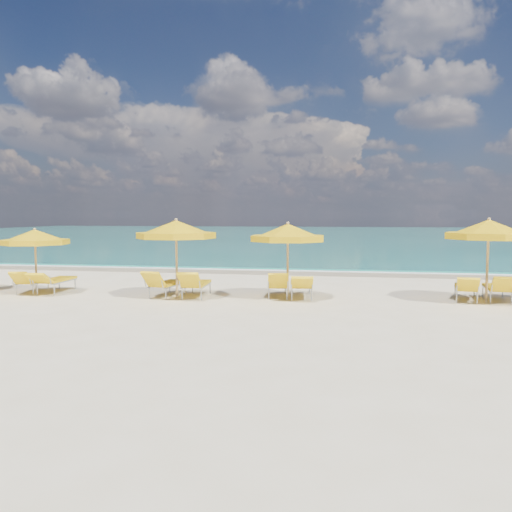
# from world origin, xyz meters

# --- Properties ---
(ground_plane) EXTENTS (120.00, 120.00, 0.00)m
(ground_plane) POSITION_xyz_m (0.00, 0.00, 0.00)
(ground_plane) COLOR beige
(ocean) EXTENTS (120.00, 80.00, 0.30)m
(ocean) POSITION_xyz_m (0.00, 48.00, 0.00)
(ocean) COLOR #15776B
(ocean) RESTS_ON ground
(wet_sand_band) EXTENTS (120.00, 2.60, 0.01)m
(wet_sand_band) POSITION_xyz_m (0.00, 7.40, 0.00)
(wet_sand_band) COLOR tan
(wet_sand_band) RESTS_ON ground
(foam_line) EXTENTS (120.00, 1.20, 0.03)m
(foam_line) POSITION_xyz_m (0.00, 8.20, 0.00)
(foam_line) COLOR white
(foam_line) RESTS_ON ground
(whitecap_near) EXTENTS (14.00, 0.36, 0.05)m
(whitecap_near) POSITION_xyz_m (-6.00, 17.00, 0.00)
(whitecap_near) COLOR white
(whitecap_near) RESTS_ON ground
(whitecap_far) EXTENTS (18.00, 0.30, 0.05)m
(whitecap_far) POSITION_xyz_m (8.00, 24.00, 0.00)
(whitecap_far) COLOR white
(whitecap_far) RESTS_ON ground
(umbrella_2) EXTENTS (2.43, 2.43, 2.16)m
(umbrella_2) POSITION_xyz_m (-6.93, -0.28, 1.84)
(umbrella_2) COLOR tan
(umbrella_2) RESTS_ON ground
(umbrella_3) EXTENTS (2.99, 2.99, 2.47)m
(umbrella_3) POSITION_xyz_m (-2.18, -0.22, 2.10)
(umbrella_3) COLOR tan
(umbrella_3) RESTS_ON ground
(umbrella_4) EXTENTS (3.00, 3.00, 2.36)m
(umbrella_4) POSITION_xyz_m (1.21, 0.22, 2.01)
(umbrella_4) COLOR tan
(umbrella_4) RESTS_ON ground
(umbrella_5) EXTENTS (2.66, 2.66, 2.50)m
(umbrella_5) POSITION_xyz_m (7.02, 0.55, 2.13)
(umbrella_5) COLOR tan
(umbrella_5) RESTS_ON ground
(lounger_2_left) EXTENTS (0.91, 1.86, 0.82)m
(lounger_2_left) POSITION_xyz_m (-7.34, 0.08, 0.22)
(lounger_2_left) COLOR #A5A8AD
(lounger_2_left) RESTS_ON ground
(lounger_2_right) EXTENTS (0.71, 2.05, 0.81)m
(lounger_2_right) POSITION_xyz_m (-6.54, 0.19, 0.24)
(lounger_2_right) COLOR #A5A8AD
(lounger_2_right) RESTS_ON ground
(lounger_3_left) EXTENTS (0.92, 1.93, 0.92)m
(lounger_3_left) POSITION_xyz_m (-2.62, 0.09, 0.24)
(lounger_3_left) COLOR #A5A8AD
(lounger_3_left) RESTS_ON ground
(lounger_3_right) EXTENTS (0.77, 1.97, 0.92)m
(lounger_3_right) POSITION_xyz_m (-1.66, 0.09, 0.24)
(lounger_3_right) COLOR #A5A8AD
(lounger_3_right) RESTS_ON ground
(lounger_4_left) EXTENTS (0.89, 1.87, 0.89)m
(lounger_4_left) POSITION_xyz_m (0.85, 0.56, 0.23)
(lounger_4_left) COLOR #A5A8AD
(lounger_4_left) RESTS_ON ground
(lounger_4_right) EXTENTS (0.88, 2.07, 0.83)m
(lounger_4_right) POSITION_xyz_m (1.60, 0.55, 0.24)
(lounger_4_right) COLOR #A5A8AD
(lounger_4_right) RESTS_ON ground
(lounger_5_left) EXTENTS (0.91, 1.92, 0.84)m
(lounger_5_left) POSITION_xyz_m (6.54, 0.92, 0.23)
(lounger_5_left) COLOR #A5A8AD
(lounger_5_left) RESTS_ON ground
(lounger_5_right) EXTENTS (0.79, 1.91, 0.88)m
(lounger_5_right) POSITION_xyz_m (7.43, 0.97, 0.23)
(lounger_5_right) COLOR #A5A8AD
(lounger_5_right) RESTS_ON ground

